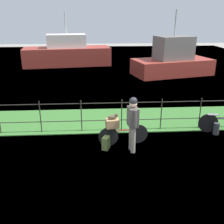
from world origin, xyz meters
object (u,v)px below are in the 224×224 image
(wooden_crate, at_px, (112,123))
(terrier_dog, at_px, (113,117))
(bicycle_main, at_px, (123,135))
(moored_boat_near, at_px, (172,61))
(bicycle_parked, at_px, (224,123))
(mooring_bollard, at_px, (216,129))
(backpack_on_paving, at_px, (106,143))
(cyclist_person, at_px, (133,120))
(moored_boat_mid, at_px, (67,54))

(wooden_crate, xyz_separation_m, terrier_dog, (0.02, 0.00, 0.21))
(bicycle_main, relative_size, moored_boat_near, 0.28)
(terrier_dog, relative_size, bicycle_parked, 0.19)
(mooring_bollard, distance_m, bicycle_parked, 0.34)
(backpack_on_paving, bearing_deg, bicycle_main, -40.76)
(terrier_dog, bearing_deg, moored_boat_near, 64.91)
(bicycle_parked, bearing_deg, cyclist_person, -162.18)
(moored_boat_mid, bearing_deg, moored_boat_near, -28.04)
(bicycle_main, distance_m, terrier_dog, 0.70)
(cyclist_person, xyz_separation_m, mooring_bollard, (3.01, 0.96, -0.80))
(bicycle_parked, xyz_separation_m, moored_boat_mid, (-6.57, 13.03, 0.55))
(bicycle_main, bearing_deg, moored_boat_mid, 102.50)
(bicycle_main, distance_m, moored_boat_mid, 14.01)
(mooring_bollard, bearing_deg, bicycle_parked, 19.45)
(wooden_crate, relative_size, bicycle_parked, 0.22)
(wooden_crate, height_order, moored_boat_near, moored_boat_near)
(backpack_on_paving, height_order, moored_boat_near, moored_boat_near)
(bicycle_main, bearing_deg, cyclist_person, -61.13)
(bicycle_parked, bearing_deg, bicycle_main, -169.72)
(wooden_crate, relative_size, terrier_dog, 1.20)
(terrier_dog, height_order, moored_boat_near, moored_boat_near)
(cyclist_person, relative_size, moored_boat_mid, 0.24)
(backpack_on_paving, bearing_deg, terrier_dog, -23.28)
(wooden_crate, bearing_deg, backpack_on_paving, -133.81)
(mooring_bollard, height_order, moored_boat_mid, moored_boat_mid)
(bicycle_main, relative_size, wooden_crate, 4.06)
(mooring_bollard, distance_m, moored_boat_mid, 14.57)
(terrier_dog, xyz_separation_m, moored_boat_mid, (-2.72, 13.71, -0.06))
(cyclist_person, height_order, mooring_bollard, cyclist_person)
(bicycle_parked, height_order, moored_boat_mid, moored_boat_mid)
(mooring_bollard, bearing_deg, cyclist_person, -162.34)
(wooden_crate, height_order, moored_boat_mid, moored_boat_mid)
(bicycle_main, distance_m, moored_boat_near, 10.69)
(wooden_crate, bearing_deg, cyclist_person, -33.24)
(terrier_dog, relative_size, cyclist_person, 0.19)
(terrier_dog, height_order, cyclist_person, cyclist_person)
(terrier_dog, distance_m, cyclist_person, 0.66)
(backpack_on_paving, bearing_deg, mooring_bollard, -54.75)
(cyclist_person, height_order, moored_boat_mid, moored_boat_mid)
(bicycle_main, height_order, terrier_dog, terrier_dog)
(wooden_crate, distance_m, backpack_on_paving, 0.63)
(backpack_on_paving, distance_m, bicycle_parked, 4.18)
(bicycle_main, height_order, moored_boat_near, moored_boat_near)
(backpack_on_paving, distance_m, moored_boat_near, 11.16)
(wooden_crate, bearing_deg, mooring_bollard, 9.31)
(wooden_crate, xyz_separation_m, moored_boat_near, (4.62, 9.82, 0.15))
(wooden_crate, bearing_deg, terrier_dog, 8.31)
(moored_boat_near, xyz_separation_m, moored_boat_mid, (-7.32, 3.90, 0.00))
(terrier_dog, distance_m, bicycle_parked, 3.96)
(bicycle_main, height_order, cyclist_person, cyclist_person)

